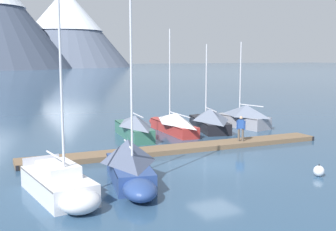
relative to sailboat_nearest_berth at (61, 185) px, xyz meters
name	(u,v)px	position (x,y,z in m)	size (l,w,h in m)	color
ground_plane	(215,165)	(8.78, 1.97, -0.60)	(700.00, 700.00, 0.00)	#2D4C6B
mountain_shoulder_ridge	(66,26)	(54.88, 246.40, 24.37)	(77.90, 77.90, 46.82)	slate
dock	(182,148)	(8.78, 5.97, -0.46)	(20.06, 2.35, 0.30)	brown
sailboat_nearest_berth	(61,185)	(0.00, 0.00, 0.00)	(2.51, 5.70, 8.93)	silver
sailboat_second_berth	(130,164)	(3.37, 0.80, 0.31)	(2.86, 6.39, 8.63)	navy
sailboat_mid_dock_port	(133,126)	(7.63, 11.47, 0.23)	(2.17, 6.72, 8.54)	#336B56
sailboat_mid_dock_starboard	(173,123)	(11.20, 12.18, 0.17)	(1.85, 7.61, 8.04)	#B2332D
sailboat_far_berth	(208,119)	(14.46, 12.15, 0.24)	(3.64, 7.49, 6.93)	black
sailboat_outer_slip	(242,116)	(17.66, 12.04, 0.29)	(2.95, 5.84, 7.13)	#93939E
person_on_dock	(241,127)	(13.05, 5.65, 0.66)	(0.48, 0.41, 1.69)	brown
mooring_buoy_channel_marker	(319,171)	(12.22, -2.15, -0.33)	(0.54, 0.54, 0.62)	white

